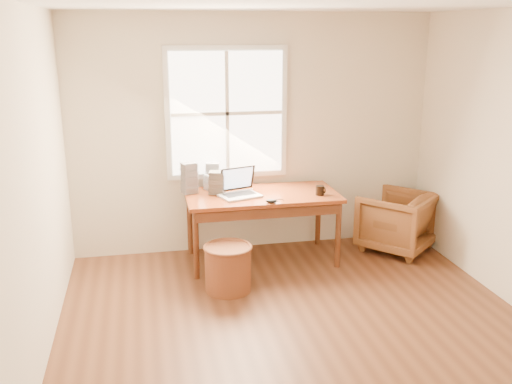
% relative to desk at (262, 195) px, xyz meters
% --- Properties ---
extents(room_shell, '(4.04, 4.54, 2.64)m').
position_rel_desk_xyz_m(room_shell, '(-0.02, -1.64, 0.59)').
color(room_shell, brown).
rests_on(room_shell, ground).
extents(desk, '(1.60, 0.80, 0.04)m').
position_rel_desk_xyz_m(desk, '(0.00, 0.00, 0.00)').
color(desk, brown).
rests_on(desk, room_shell).
extents(armchair, '(1.02, 1.02, 0.67)m').
position_rel_desk_xyz_m(armchair, '(1.55, 0.00, -0.40)').
color(armchair, brown).
rests_on(armchair, room_shell).
extents(wicker_stool, '(0.44, 0.44, 0.44)m').
position_rel_desk_xyz_m(wicker_stool, '(-0.47, -0.66, -0.51)').
color(wicker_stool, brown).
rests_on(wicker_stool, room_shell).
extents(laptop, '(0.45, 0.46, 0.27)m').
position_rel_desk_xyz_m(laptop, '(-0.25, -0.07, 0.15)').
color(laptop, silver).
rests_on(laptop, desk).
extents(mouse, '(0.13, 0.09, 0.04)m').
position_rel_desk_xyz_m(mouse, '(0.02, -0.35, 0.04)').
color(mouse, black).
rests_on(mouse, desk).
extents(coffee_mug, '(0.11, 0.11, 0.10)m').
position_rel_desk_xyz_m(coffee_mug, '(0.58, -0.17, 0.07)').
color(coffee_mug, black).
rests_on(coffee_mug, desk).
extents(cd_stack_a, '(0.16, 0.15, 0.28)m').
position_rel_desk_xyz_m(cd_stack_a, '(-0.47, 0.35, 0.16)').
color(cd_stack_a, silver).
rests_on(cd_stack_a, desk).
extents(cd_stack_b, '(0.19, 0.18, 0.24)m').
position_rel_desk_xyz_m(cd_stack_b, '(-0.46, 0.10, 0.14)').
color(cd_stack_b, '#26252A').
rests_on(cd_stack_b, desk).
extents(cd_stack_c, '(0.18, 0.17, 0.33)m').
position_rel_desk_xyz_m(cd_stack_c, '(-0.74, 0.17, 0.18)').
color(cd_stack_c, '#9999A5').
rests_on(cd_stack_c, desk).
extents(cd_stack_d, '(0.17, 0.16, 0.17)m').
position_rel_desk_xyz_m(cd_stack_d, '(-0.50, 0.28, 0.10)').
color(cd_stack_d, silver).
rests_on(cd_stack_d, desk).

